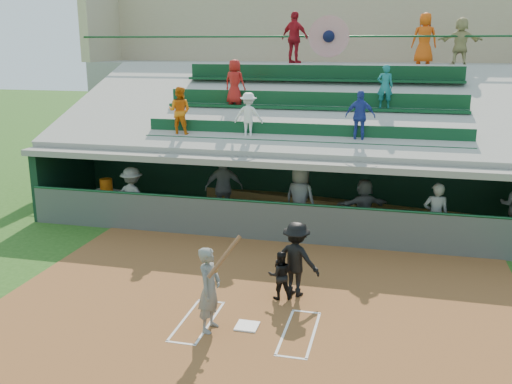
% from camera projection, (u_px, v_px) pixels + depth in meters
% --- Properties ---
extents(ground, '(100.00, 100.00, 0.00)m').
position_uv_depth(ground, '(247.00, 328.00, 11.09)').
color(ground, '#234C15').
rests_on(ground, ground).
extents(dirt_slab, '(11.00, 9.00, 0.02)m').
position_uv_depth(dirt_slab, '(253.00, 316.00, 11.56)').
color(dirt_slab, brown).
rests_on(dirt_slab, ground).
extents(home_plate, '(0.43, 0.43, 0.03)m').
position_uv_depth(home_plate, '(247.00, 326.00, 11.08)').
color(home_plate, silver).
rests_on(home_plate, dirt_slab).
extents(batters_box_chalk, '(2.65, 1.85, 0.01)m').
position_uv_depth(batters_box_chalk, '(247.00, 327.00, 11.08)').
color(batters_box_chalk, white).
rests_on(batters_box_chalk, dirt_slab).
extents(dugout_floor, '(16.00, 3.50, 0.04)m').
position_uv_depth(dugout_floor, '(303.00, 223.00, 17.43)').
color(dugout_floor, gray).
rests_on(dugout_floor, ground).
extents(concourse_slab, '(20.00, 3.00, 4.60)m').
position_uv_depth(concourse_slab, '(331.00, 121.00, 23.19)').
color(concourse_slab, gray).
rests_on(concourse_slab, ground).
extents(grandstand, '(20.40, 10.40, 7.80)m').
position_uv_depth(grandstand, '(321.00, 132.00, 20.39)').
color(grandstand, '#4D524D').
rests_on(grandstand, ground).
extents(batter_at_plate, '(0.86, 0.74, 1.95)m').
position_uv_depth(batter_at_plate, '(210.00, 289.00, 10.77)').
color(batter_at_plate, '#5C5E59').
rests_on(batter_at_plate, dirt_slab).
extents(catcher, '(0.62, 0.55, 1.07)m').
position_uv_depth(catcher, '(280.00, 275.00, 12.20)').
color(catcher, black).
rests_on(catcher, dirt_slab).
extents(home_umpire, '(1.20, 0.90, 1.65)m').
position_uv_depth(home_umpire, '(296.00, 259.00, 12.31)').
color(home_umpire, black).
rests_on(home_umpire, dirt_slab).
extents(dugout_bench, '(16.46, 3.72, 0.50)m').
position_uv_depth(dugout_bench, '(314.00, 205.00, 18.38)').
color(dugout_bench, olive).
rests_on(dugout_bench, dugout_floor).
extents(white_table, '(1.02, 0.86, 0.77)m').
position_uv_depth(white_table, '(107.00, 203.00, 18.22)').
color(white_table, white).
rests_on(white_table, dugout_floor).
extents(water_cooler, '(0.39, 0.39, 0.39)m').
position_uv_depth(water_cooler, '(106.00, 185.00, 18.08)').
color(water_cooler, orange).
rests_on(water_cooler, white_table).
extents(dugout_player_a, '(1.23, 0.80, 1.80)m').
position_uv_depth(dugout_player_a, '(132.00, 197.00, 16.92)').
color(dugout_player_a, '#545651').
rests_on(dugout_player_a, dugout_floor).
extents(dugout_player_b, '(1.27, 0.85, 2.00)m').
position_uv_depth(dugout_player_b, '(224.00, 188.00, 17.55)').
color(dugout_player_b, '#61635D').
rests_on(dugout_player_b, dugout_floor).
extents(dugout_player_c, '(1.12, 0.93, 1.96)m').
position_uv_depth(dugout_player_c, '(300.00, 198.00, 16.43)').
color(dugout_player_c, '#5E605B').
rests_on(dugout_player_c, dugout_floor).
extents(dugout_player_d, '(1.58, 1.05, 1.63)m').
position_uv_depth(dugout_player_d, '(364.00, 207.00, 16.20)').
color(dugout_player_d, '#51534E').
rests_on(dugout_player_d, dugout_floor).
extents(dugout_player_e, '(0.69, 0.48, 1.80)m').
position_uv_depth(dugout_player_e, '(435.00, 216.00, 15.06)').
color(dugout_player_e, '#61645E').
rests_on(dugout_player_e, dugout_floor).
extents(concourse_staff_a, '(1.21, 0.87, 1.91)m').
position_uv_depth(concourse_staff_a, '(295.00, 38.00, 21.29)').
color(concourse_staff_a, '#B0141F').
rests_on(concourse_staff_a, concourse_slab).
extents(concourse_staff_b, '(0.95, 0.65, 1.85)m').
position_uv_depth(concourse_staff_b, '(424.00, 38.00, 21.06)').
color(concourse_staff_b, '#EB520D').
rests_on(concourse_staff_b, concourse_slab).
extents(concourse_staff_c, '(1.54, 0.54, 1.64)m').
position_uv_depth(concourse_staff_c, '(461.00, 41.00, 20.03)').
color(concourse_staff_c, tan).
rests_on(concourse_staff_c, concourse_slab).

